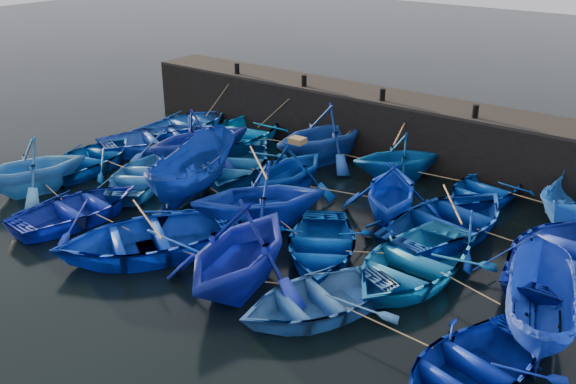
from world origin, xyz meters
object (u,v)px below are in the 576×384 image
Objects in this scene: boat_13 at (93,157)px; boat_20 at (30,166)px; boat_0 at (189,123)px; boat_8 at (234,163)px; wooden_crate at (297,140)px.

boat_20 is at bearing 82.27° from boat_13.
boat_0 is 1.02× the size of boat_13.
wooden_crate reaches higher than boat_8.
boat_8 is 1.15× the size of boat_13.
boat_20 is (0.30, -2.97, 0.60)m from boat_13.
boat_0 is 0.89× the size of boat_8.
boat_20 is at bearing -158.72° from boat_8.
boat_8 is at bearing 178.74° from wooden_crate.
wooden_crate is at bearing 166.66° from boat_0.
boat_0 is 1.16× the size of boat_20.
boat_20 is 10.03m from wooden_crate.
boat_13 is 1.14× the size of boat_20.
boat_13 is at bearing 115.94° from boat_20.
wooden_crate is (8.11, 5.80, 1.11)m from boat_20.
boat_0 is 9.30m from wooden_crate.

